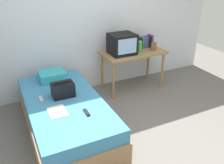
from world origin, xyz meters
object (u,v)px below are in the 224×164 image
object	(u,v)px
desk	(133,56)
remote_silver	(41,99)
pillow	(52,76)
picture_frame	(154,46)
handbag	(63,90)
remote_dark	(86,112)
bed	(65,116)
magazine	(58,112)
book_row	(144,42)
tv	(122,44)
water_bottle	(139,47)

from	to	relation	value
desk	remote_silver	xyz separation A→B (m)	(-1.81, -0.65, -0.12)
pillow	remote_silver	distance (m)	0.64
desk	pillow	bearing A→B (deg)	-176.75
picture_frame	handbag	distance (m)	1.98
handbag	remote_dark	distance (m)	0.57
bed	magazine	world-z (taller)	magazine
bed	remote_dark	distance (m)	0.54
desk	picture_frame	xyz separation A→B (m)	(0.37, -0.11, 0.17)
book_row	remote_dark	xyz separation A→B (m)	(-1.70, -1.36, -0.31)
magazine	book_row	bearing A→B (deg)	30.41
tv	handbag	distance (m)	1.46
water_bottle	remote_dark	xyz separation A→B (m)	(-1.45, -1.14, -0.31)
pillow	magazine	world-z (taller)	pillow
picture_frame	remote_dark	xyz separation A→B (m)	(-1.74, -1.12, -0.28)
pillow	tv	bearing A→B (deg)	2.94
magazine	remote_silver	size ratio (longest dim) A/B	2.01
desk	magazine	xyz separation A→B (m)	(-1.69, -1.05, -0.12)
tv	remote_dark	size ratio (longest dim) A/B	2.82
magazine	remote_silver	distance (m)	0.42
picture_frame	desk	bearing A→B (deg)	163.57
water_bottle	remote_silver	bearing A→B (deg)	-163.50
bed	water_bottle	world-z (taller)	water_bottle
tv	remote_dark	bearing A→B (deg)	-133.09
picture_frame	magazine	bearing A→B (deg)	-155.47
handbag	picture_frame	bearing A→B (deg)	17.07
book_row	magazine	xyz separation A→B (m)	(-2.01, -1.18, -0.32)
water_bottle	remote_silver	xyz separation A→B (m)	(-1.89, -0.56, -0.31)
book_row	picture_frame	world-z (taller)	book_row
remote_silver	pillow	bearing A→B (deg)	62.74
remote_dark	handbag	bearing A→B (deg)	104.22
magazine	tv	bearing A→B (deg)	35.42
tv	handbag	size ratio (longest dim) A/B	1.47
water_bottle	magazine	bearing A→B (deg)	-151.48
tv	remote_silver	size ratio (longest dim) A/B	3.06
tv	bed	bearing A→B (deg)	-149.28
remote_silver	bed	bearing A→B (deg)	-27.35
handbag	magazine	world-z (taller)	handbag
magazine	bed	bearing A→B (deg)	59.82
magazine	pillow	bearing A→B (deg)	80.12
picture_frame	pillow	distance (m)	1.90
remote_dark	book_row	bearing A→B (deg)	38.76
pillow	magazine	xyz separation A→B (m)	(-0.17, -0.96, -0.06)
water_bottle	remote_silver	size ratio (longest dim) A/B	1.45
handbag	remote_silver	world-z (taller)	handbag
book_row	handbag	bearing A→B (deg)	-155.94
desk	book_row	bearing A→B (deg)	22.04
bed	desk	xyz separation A→B (m)	(1.53, 0.79, 0.38)
desk	book_row	world-z (taller)	book_row
tv	magazine	size ratio (longest dim) A/B	1.52
remote_dark	remote_silver	xyz separation A→B (m)	(-0.44, 0.58, 0.00)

